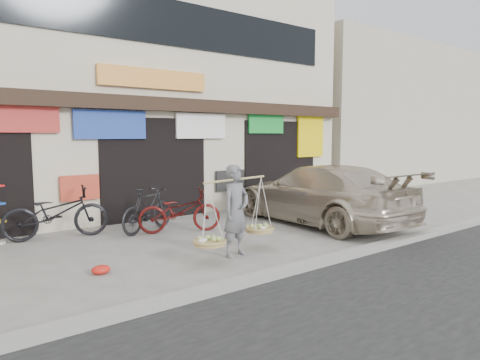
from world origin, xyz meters
TOP-DOWN VIEW (x-y plane):
  - ground at (0.00, 0.00)m, footprint 70.00×70.00m
  - kerb at (0.00, -2.00)m, footprint 70.00×0.25m
  - shophouse_block at (-0.00, 6.42)m, footprint 14.00×6.32m
  - neighbor_east at (13.50, 7.00)m, footprint 12.00×7.00m
  - street_vendor at (-0.39, -0.66)m, footprint 1.92×0.85m
  - bike_0 at (-2.71, 2.76)m, footprint 2.26×1.14m
  - bike_1 at (-0.82, 2.21)m, footprint 1.77×1.17m
  - bike_2 at (-0.27, 1.70)m, footprint 2.01×1.31m
  - suv at (3.08, 0.49)m, footprint 2.24×5.23m
  - red_bag at (-2.77, -0.18)m, footprint 0.31×0.25m

SIDE VIEW (x-z plane):
  - ground at x=0.00m, z-range 0.00..0.00m
  - kerb at x=0.00m, z-range 0.00..0.12m
  - red_bag at x=-2.77m, z-range 0.00..0.14m
  - bike_2 at x=-0.27m, z-range 0.00..1.00m
  - bike_1 at x=-0.82m, z-range 0.00..1.04m
  - bike_0 at x=-2.71m, z-range 0.00..1.13m
  - suv at x=3.08m, z-range 0.00..1.50m
  - street_vendor at x=-0.39m, z-range -0.06..1.64m
  - neighbor_east at x=13.50m, z-range 0.00..6.40m
  - shophouse_block at x=0.00m, z-range -0.05..6.95m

